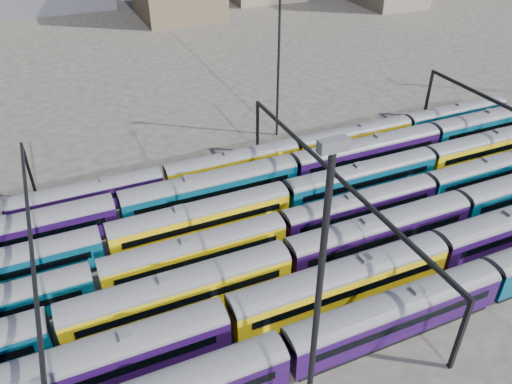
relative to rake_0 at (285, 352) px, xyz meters
name	(u,v)px	position (x,y,z in m)	size (l,w,h in m)	color
ground	(247,254)	(3.04, 15.00, -2.76)	(500.00, 500.00, 0.00)	#3C3833
rake_0	(285,352)	(0.00, 0.00, 0.00)	(127.83, 3.12, 5.25)	black
rake_1	(341,281)	(8.30, 5.00, 0.15)	(111.99, 3.28, 5.53)	black
rake_2	(53,327)	(-16.72, 10.00, 0.07)	(130.88, 3.19, 5.38)	black
rake_3	(283,226)	(7.19, 15.00, -0.23)	(117.52, 2.87, 4.82)	black
rake_4	(286,195)	(10.05, 20.00, -0.07)	(124.88, 3.05, 5.13)	black
rake_5	(211,187)	(2.52, 25.00, 0.10)	(110.29, 3.23, 5.45)	black
rake_6	(233,162)	(7.30, 30.00, -0.37)	(92.49, 2.71, 4.55)	black
gantry_1	(34,256)	(-16.96, 15.00, 4.03)	(0.35, 40.35, 8.03)	black
gantry_2	(333,181)	(13.04, 15.00, 4.03)	(0.35, 40.35, 8.03)	black
mast_2	(316,326)	(-1.96, -7.00, 11.21)	(1.40, 0.50, 25.60)	black
mast_3	(279,45)	(18.04, 39.00, 11.21)	(1.40, 0.50, 25.60)	black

